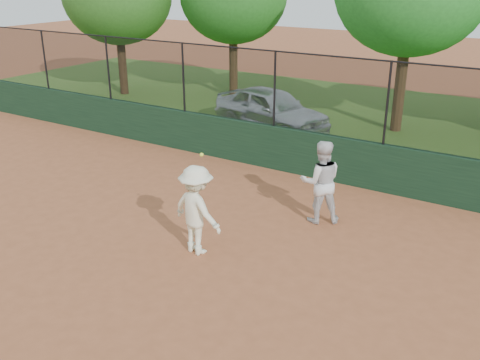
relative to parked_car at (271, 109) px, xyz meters
The scene contains 7 objects.
ground 9.54m from the parked_car, 75.73° to the right, with size 80.00×80.00×0.00m, color #A45935.
back_wall 3.99m from the parked_car, 53.95° to the right, with size 26.00×0.20×1.20m, color #17341E.
grass_strip 3.71m from the parked_car, 49.80° to the left, with size 36.00×12.00×0.01m, color #33591B.
parked_car is the anchor object (origin of this frame).
player_second 7.05m from the parked_car, 52.54° to the right, with size 0.89×0.69×1.83m, color silver.
player_main 8.59m from the parked_car, 70.62° to the right, with size 1.25×0.86×2.18m.
fence_assembly 4.25m from the parked_car, 54.28° to the right, with size 26.00×0.06×2.00m.
Camera 1 is at (6.06, -6.24, 5.17)m, focal length 40.00 mm.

